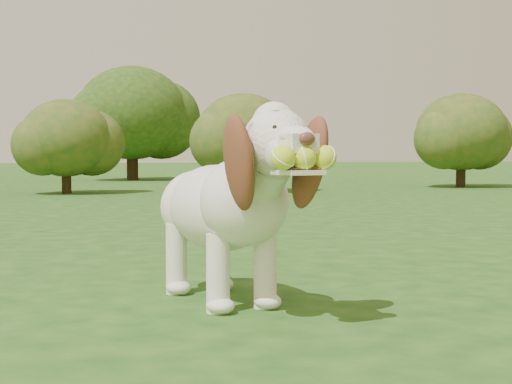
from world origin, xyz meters
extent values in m
plane|color=#194313|center=(0.00, 0.00, 0.00)|extent=(80.00, 80.00, 0.00)
ellipsoid|color=white|center=(-0.38, -0.29, 0.40)|extent=(0.52, 0.77, 0.37)
ellipsoid|color=white|center=(-0.32, -0.55, 0.45)|extent=(0.44, 0.44, 0.36)
ellipsoid|color=white|center=(-0.44, -0.06, 0.39)|extent=(0.40, 0.40, 0.33)
cylinder|color=white|center=(-0.29, -0.68, 0.54)|extent=(0.25, 0.32, 0.28)
sphere|color=white|center=(-0.26, -0.82, 0.68)|extent=(0.31, 0.31, 0.25)
sphere|color=white|center=(-0.26, -0.80, 0.75)|extent=(0.20, 0.20, 0.17)
cube|color=white|center=(-0.22, -0.96, 0.67)|extent=(0.14, 0.17, 0.07)
ellipsoid|color=#592D28|center=(-0.20, -1.03, 0.69)|extent=(0.07, 0.05, 0.05)
cube|color=white|center=(-0.22, -0.97, 0.57)|extent=(0.17, 0.19, 0.02)
ellipsoid|color=brown|center=(-0.40, -0.84, 0.60)|extent=(0.18, 0.27, 0.39)
ellipsoid|color=brown|center=(-0.11, -0.77, 0.60)|extent=(0.19, 0.24, 0.39)
cylinder|color=white|center=(-0.48, 0.09, 0.44)|extent=(0.10, 0.19, 0.14)
cylinder|color=white|center=(-0.43, -0.55, 0.16)|extent=(0.12, 0.12, 0.32)
cylinder|color=white|center=(-0.22, -0.50, 0.16)|extent=(0.12, 0.12, 0.32)
cylinder|color=white|center=(-0.54, -0.10, 0.16)|extent=(0.12, 0.12, 0.32)
cylinder|color=white|center=(-0.33, -0.05, 0.16)|extent=(0.12, 0.12, 0.32)
sphere|color=yellow|center=(-0.29, -1.03, 0.63)|extent=(0.11, 0.11, 0.09)
sphere|color=yellow|center=(-0.21, -1.01, 0.63)|extent=(0.11, 0.11, 0.09)
sphere|color=yellow|center=(-0.13, -0.99, 0.63)|extent=(0.11, 0.11, 0.09)
cylinder|color=#382314|center=(0.21, 14.02, 0.41)|extent=(0.25, 0.25, 0.81)
ellipsoid|color=#1E3D12|center=(0.21, 14.02, 1.49)|extent=(2.44, 2.44, 2.08)
cylinder|color=#382314|center=(5.72, 9.24, 0.27)|extent=(0.17, 0.17, 0.54)
ellipsoid|color=#1E3D12|center=(5.72, 9.24, 0.99)|extent=(1.62, 1.62, 1.38)
cylinder|color=#382314|center=(-1.15, 8.60, 0.23)|extent=(0.14, 0.14, 0.46)
ellipsoid|color=#1E3D12|center=(-1.15, 8.60, 0.85)|extent=(1.39, 1.39, 1.18)
cylinder|color=#382314|center=(1.55, 8.42, 0.25)|extent=(0.16, 0.16, 0.50)
ellipsoid|color=#1E3D12|center=(1.55, 8.42, 0.92)|extent=(1.50, 1.50, 1.27)
camera|label=1|loc=(-0.97, -3.62, 0.65)|focal=55.00mm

